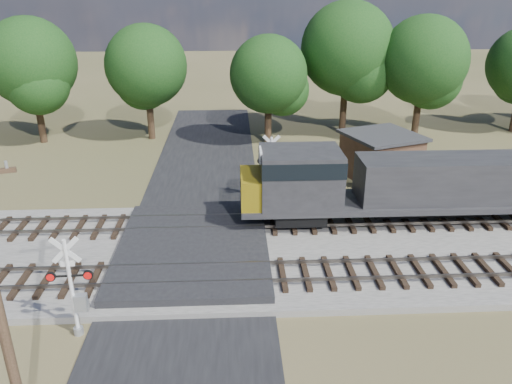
{
  "coord_description": "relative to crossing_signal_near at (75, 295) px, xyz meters",
  "views": [
    {
      "loc": [
        1.97,
        -20.34,
        11.89
      ],
      "look_at": [
        3.04,
        2.0,
        2.58
      ],
      "focal_mm": 35.0,
      "sensor_mm": 36.0,
      "label": 1
    }
  ],
  "objects": [
    {
      "name": "ground",
      "position": [
        3.74,
        5.1,
        -1.68
      ],
      "size": [
        160.0,
        160.0,
        0.0
      ],
      "primitive_type": "plane",
      "color": "#404524",
      "rests_on": "ground"
    },
    {
      "name": "ballast_bed",
      "position": [
        13.74,
        5.6,
        -1.53
      ],
      "size": [
        140.0,
        10.0,
        0.3
      ],
      "primitive_type": "cube",
      "color": "gray",
      "rests_on": "ground"
    },
    {
      "name": "road",
      "position": [
        3.74,
        5.1,
        -1.64
      ],
      "size": [
        7.0,
        60.0,
        0.08
      ],
      "primitive_type": "cube",
      "color": "black",
      "rests_on": "ground"
    },
    {
      "name": "crossing_panel",
      "position": [
        3.74,
        5.6,
        -1.36
      ],
      "size": [
        7.0,
        9.0,
        0.62
      ],
      "primitive_type": "cube",
      "color": "#262628",
      "rests_on": "ground"
    },
    {
      "name": "track_near",
      "position": [
        6.87,
        3.1,
        -1.27
      ],
      "size": [
        140.0,
        2.6,
        0.33
      ],
      "color": "black",
      "rests_on": "ballast_bed"
    },
    {
      "name": "track_far",
      "position": [
        6.87,
        8.1,
        -1.27
      ],
      "size": [
        140.0,
        2.6,
        0.33
      ],
      "color": "black",
      "rests_on": "ballast_bed"
    },
    {
      "name": "crossing_signal_near",
      "position": [
        0.0,
        0.0,
        0.0
      ],
      "size": [
        1.63,
        0.35,
        4.04
      ],
      "rotation": [
        0.0,
        0.0,
        0.04
      ],
      "color": "silver",
      "rests_on": "ground"
    },
    {
      "name": "crossing_signal_far",
      "position": [
        7.82,
        11.93,
        0.01
      ],
      "size": [
        1.63,
        0.35,
        4.05
      ],
      "rotation": [
        0.0,
        0.0,
        3.12
      ],
      "color": "silver",
      "rests_on": "ground"
    },
    {
      "name": "equipment_shed",
      "position": [
        15.42,
        15.54,
        -0.17
      ],
      "size": [
        5.6,
        5.6,
        2.98
      ],
      "rotation": [
        0.0,
        0.0,
        0.35
      ],
      "color": "#48301F",
      "rests_on": "ground"
    },
    {
      "name": "treeline",
      "position": [
        12.89,
        24.98,
        4.75
      ],
      "size": [
        82.56,
        9.71,
        11.66
      ],
      "color": "black",
      "rests_on": "ground"
    }
  ]
}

